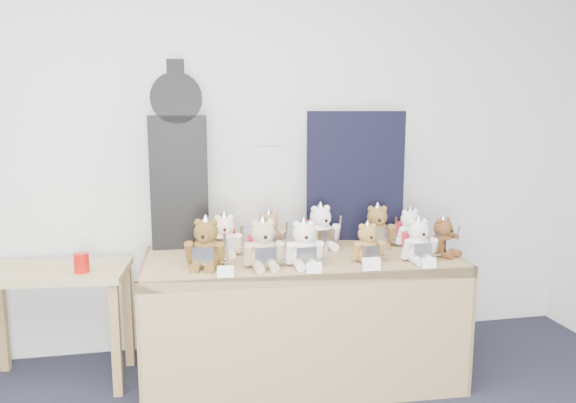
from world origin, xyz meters
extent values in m
plane|color=silver|center=(0.00, 2.50, 1.35)|extent=(6.00, 0.00, 6.00)
cube|color=silver|center=(0.81, 2.49, 1.50)|extent=(0.21, 0.00, 0.30)
cube|color=#967F4C|center=(0.91, 1.90, 0.72)|extent=(1.84, 0.84, 0.06)
cube|color=#967F4C|center=(0.89, 1.54, 0.38)|extent=(1.81, 0.10, 0.75)
cube|color=#967F4C|center=(0.02, 1.94, 0.38)|extent=(0.05, 0.75, 0.75)
cube|color=#967F4C|center=(1.80, 1.86, 0.38)|extent=(0.05, 0.75, 0.75)
cube|color=#987D52|center=(-0.50, 2.12, 0.67)|extent=(0.87, 0.54, 0.04)
cube|color=olive|center=(-0.86, 2.35, 0.33)|extent=(0.05, 0.05, 0.65)
cube|color=olive|center=(-0.14, 1.90, 0.33)|extent=(0.05, 0.05, 0.65)
cube|color=olive|center=(-0.11, 2.28, 0.33)|extent=(0.05, 0.05, 0.65)
cube|color=black|center=(0.23, 2.24, 1.15)|extent=(0.35, 0.11, 0.80)
cylinder|color=black|center=(0.23, 2.24, 1.66)|extent=(0.31, 0.11, 0.30)
cube|color=black|center=(0.23, 2.24, 1.78)|extent=(0.10, 0.09, 0.20)
cube|color=black|center=(1.33, 2.22, 1.17)|extent=(0.61, 0.13, 0.83)
cylinder|color=#AA0F0B|center=(-0.32, 2.01, 0.75)|extent=(0.08, 0.08, 0.11)
ellipsoid|color=brown|center=(0.36, 1.78, 0.83)|extent=(0.21, 0.20, 0.18)
sphere|color=brown|center=(0.36, 1.78, 0.95)|extent=(0.13, 0.13, 0.13)
cylinder|color=brown|center=(0.34, 1.72, 0.94)|extent=(0.06, 0.04, 0.05)
sphere|color=black|center=(0.34, 1.71, 0.94)|extent=(0.02, 0.02, 0.02)
sphere|color=brown|center=(0.32, 1.79, 1.00)|extent=(0.04, 0.04, 0.04)
sphere|color=brown|center=(0.40, 1.77, 1.00)|extent=(0.04, 0.04, 0.04)
cylinder|color=brown|center=(0.27, 1.78, 0.84)|extent=(0.08, 0.11, 0.13)
cylinder|color=brown|center=(0.43, 1.73, 0.84)|extent=(0.08, 0.11, 0.13)
cylinder|color=brown|center=(0.30, 1.73, 0.78)|extent=(0.08, 0.13, 0.05)
cylinder|color=brown|center=(0.38, 1.71, 0.78)|extent=(0.08, 0.13, 0.05)
cube|color=white|center=(0.34, 1.71, 0.83)|extent=(0.12, 0.05, 0.10)
cone|color=white|center=(0.36, 1.78, 1.00)|extent=(0.11, 0.11, 0.08)
cube|color=white|center=(0.46, 1.71, 0.86)|extent=(0.03, 0.05, 0.19)
cube|color=white|center=(0.46, 1.71, 0.79)|extent=(0.05, 0.02, 0.01)
ellipsoid|color=tan|center=(0.66, 1.72, 0.83)|extent=(0.18, 0.16, 0.18)
sphere|color=tan|center=(0.66, 1.72, 0.94)|extent=(0.13, 0.13, 0.13)
cylinder|color=tan|center=(0.66, 1.66, 0.93)|extent=(0.06, 0.03, 0.05)
sphere|color=black|center=(0.66, 1.64, 0.93)|extent=(0.02, 0.02, 0.02)
sphere|color=tan|center=(0.62, 1.72, 0.99)|extent=(0.04, 0.04, 0.04)
sphere|color=tan|center=(0.70, 1.72, 0.99)|extent=(0.04, 0.04, 0.04)
cylinder|color=tan|center=(0.58, 1.69, 0.84)|extent=(0.05, 0.10, 0.13)
cylinder|color=tan|center=(0.74, 1.70, 0.84)|extent=(0.05, 0.10, 0.13)
cylinder|color=tan|center=(0.62, 1.65, 0.78)|extent=(0.06, 0.12, 0.05)
cylinder|color=tan|center=(0.70, 1.66, 0.78)|extent=(0.06, 0.12, 0.05)
cube|color=white|center=(0.66, 1.65, 0.83)|extent=(0.11, 0.02, 0.10)
cone|color=white|center=(0.66, 1.72, 1.00)|extent=(0.11, 0.11, 0.08)
cube|color=white|center=(0.77, 1.69, 0.86)|extent=(0.02, 0.04, 0.18)
cube|color=white|center=(0.77, 1.69, 0.79)|extent=(0.05, 0.01, 0.01)
cube|color=red|center=(0.66, 1.78, 0.84)|extent=(0.14, 0.04, 0.16)
ellipsoid|color=silver|center=(0.88, 1.70, 0.82)|extent=(0.17, 0.15, 0.17)
sphere|color=silver|center=(0.88, 1.70, 0.94)|extent=(0.12, 0.12, 0.12)
cylinder|color=silver|center=(0.88, 1.65, 0.93)|extent=(0.05, 0.03, 0.05)
sphere|color=black|center=(0.88, 1.63, 0.93)|extent=(0.02, 0.02, 0.02)
sphere|color=silver|center=(0.84, 1.70, 0.98)|extent=(0.04, 0.04, 0.04)
sphere|color=silver|center=(0.92, 1.70, 0.98)|extent=(0.04, 0.04, 0.04)
cylinder|color=silver|center=(0.80, 1.68, 0.83)|extent=(0.05, 0.09, 0.13)
cylinder|color=silver|center=(0.96, 1.68, 0.83)|extent=(0.05, 0.09, 0.13)
cylinder|color=silver|center=(0.84, 1.64, 0.78)|extent=(0.05, 0.11, 0.05)
cylinder|color=silver|center=(0.92, 1.64, 0.78)|extent=(0.05, 0.11, 0.05)
cube|color=white|center=(0.88, 1.64, 0.83)|extent=(0.11, 0.02, 0.09)
cone|color=white|center=(0.88, 1.70, 0.99)|extent=(0.10, 0.10, 0.08)
cube|color=white|center=(0.98, 1.67, 0.86)|extent=(0.01, 0.04, 0.18)
cube|color=white|center=(0.98, 1.67, 0.79)|extent=(0.05, 0.01, 0.01)
ellipsoid|color=olive|center=(1.25, 1.71, 0.81)|extent=(0.15, 0.13, 0.15)
sphere|color=olive|center=(1.25, 1.71, 0.91)|extent=(0.11, 0.11, 0.11)
cylinder|color=olive|center=(1.25, 1.67, 0.90)|extent=(0.05, 0.02, 0.04)
sphere|color=black|center=(1.25, 1.65, 0.90)|extent=(0.02, 0.02, 0.02)
sphere|color=olive|center=(1.21, 1.71, 0.95)|extent=(0.03, 0.03, 0.03)
sphere|color=olive|center=(1.28, 1.71, 0.95)|extent=(0.03, 0.03, 0.03)
cylinder|color=olive|center=(1.18, 1.69, 0.82)|extent=(0.04, 0.08, 0.11)
cylinder|color=olive|center=(1.31, 1.70, 0.82)|extent=(0.04, 0.08, 0.11)
cylinder|color=olive|center=(1.21, 1.66, 0.77)|extent=(0.05, 0.10, 0.04)
cylinder|color=olive|center=(1.28, 1.66, 0.77)|extent=(0.05, 0.10, 0.04)
cube|color=white|center=(1.25, 1.66, 0.82)|extent=(0.09, 0.02, 0.08)
cone|color=white|center=(1.25, 1.71, 0.96)|extent=(0.09, 0.09, 0.07)
cube|color=white|center=(1.34, 1.69, 0.84)|extent=(0.01, 0.04, 0.15)
cube|color=white|center=(1.34, 1.69, 0.79)|extent=(0.04, 0.01, 0.01)
ellipsoid|color=silver|center=(1.53, 1.67, 0.82)|extent=(0.17, 0.14, 0.16)
sphere|color=silver|center=(1.53, 1.67, 0.93)|extent=(0.12, 0.12, 0.12)
cylinder|color=silver|center=(1.53, 1.62, 0.92)|extent=(0.05, 0.03, 0.05)
sphere|color=black|center=(1.53, 1.60, 0.92)|extent=(0.02, 0.02, 0.02)
sphere|color=silver|center=(1.49, 1.67, 0.97)|extent=(0.04, 0.04, 0.04)
sphere|color=silver|center=(1.57, 1.67, 0.97)|extent=(0.04, 0.04, 0.04)
cylinder|color=silver|center=(1.45, 1.65, 0.83)|extent=(0.05, 0.09, 0.12)
cylinder|color=silver|center=(1.60, 1.65, 0.83)|extent=(0.05, 0.09, 0.12)
cylinder|color=silver|center=(1.49, 1.61, 0.78)|extent=(0.05, 0.11, 0.05)
cylinder|color=silver|center=(1.57, 1.62, 0.78)|extent=(0.05, 0.11, 0.05)
cube|color=white|center=(1.53, 1.61, 0.82)|extent=(0.10, 0.02, 0.09)
cone|color=white|center=(1.53, 1.67, 0.98)|extent=(0.10, 0.10, 0.08)
cube|color=white|center=(1.63, 1.64, 0.85)|extent=(0.01, 0.04, 0.17)
cube|color=white|center=(1.63, 1.64, 0.79)|extent=(0.05, 0.01, 0.01)
cube|color=red|center=(1.53, 1.73, 0.83)|extent=(0.13, 0.03, 0.14)
ellipsoid|color=brown|center=(1.72, 1.75, 0.82)|extent=(0.19, 0.18, 0.15)
sphere|color=brown|center=(1.72, 1.75, 0.92)|extent=(0.11, 0.11, 0.11)
cylinder|color=brown|center=(1.74, 1.71, 0.91)|extent=(0.05, 0.04, 0.05)
sphere|color=black|center=(1.75, 1.70, 0.91)|extent=(0.02, 0.02, 0.02)
sphere|color=brown|center=(1.69, 1.74, 0.96)|extent=(0.03, 0.03, 0.03)
sphere|color=brown|center=(1.75, 1.77, 0.96)|extent=(0.03, 0.03, 0.03)
cylinder|color=brown|center=(1.66, 1.71, 0.82)|extent=(0.07, 0.09, 0.11)
cylinder|color=brown|center=(1.79, 1.77, 0.82)|extent=(0.07, 0.09, 0.11)
cylinder|color=brown|center=(1.71, 1.69, 0.77)|extent=(0.08, 0.11, 0.04)
cylinder|color=brown|center=(1.77, 1.72, 0.77)|extent=(0.08, 0.11, 0.04)
cube|color=white|center=(1.74, 1.70, 0.82)|extent=(0.09, 0.06, 0.08)
cone|color=white|center=(1.72, 1.75, 0.96)|extent=(0.09, 0.09, 0.07)
cube|color=white|center=(1.82, 1.77, 0.85)|extent=(0.03, 0.04, 0.16)
cube|color=white|center=(1.82, 1.77, 0.79)|extent=(0.04, 0.02, 0.01)
ellipsoid|color=beige|center=(0.48, 2.00, 0.82)|extent=(0.17, 0.15, 0.16)
sphere|color=beige|center=(0.48, 2.00, 0.93)|extent=(0.12, 0.12, 0.12)
cylinder|color=beige|center=(0.47, 1.95, 0.92)|extent=(0.05, 0.03, 0.05)
sphere|color=black|center=(0.47, 1.93, 0.92)|extent=(0.02, 0.02, 0.02)
sphere|color=beige|center=(0.44, 2.00, 0.98)|extent=(0.04, 0.04, 0.04)
sphere|color=beige|center=(0.52, 2.00, 0.98)|extent=(0.04, 0.04, 0.04)
cylinder|color=beige|center=(0.40, 1.99, 0.83)|extent=(0.05, 0.09, 0.12)
cylinder|color=beige|center=(0.55, 1.97, 0.83)|extent=(0.05, 0.09, 0.12)
cylinder|color=beige|center=(0.44, 1.95, 0.78)|extent=(0.06, 0.11, 0.05)
cylinder|color=beige|center=(0.51, 1.94, 0.78)|extent=(0.06, 0.11, 0.05)
cube|color=white|center=(0.47, 1.94, 0.83)|extent=(0.11, 0.03, 0.09)
cone|color=white|center=(0.48, 2.00, 0.98)|extent=(0.10, 0.10, 0.08)
cube|color=white|center=(0.58, 1.96, 0.85)|extent=(0.02, 0.04, 0.17)
cube|color=white|center=(0.58, 1.96, 0.79)|extent=(0.05, 0.01, 0.01)
cube|color=red|center=(0.48, 2.06, 0.83)|extent=(0.13, 0.04, 0.15)
ellipsoid|color=#9E764F|center=(0.75, 2.05, 0.82)|extent=(0.16, 0.14, 0.16)
sphere|color=#9E764F|center=(0.75, 2.05, 0.93)|extent=(0.12, 0.12, 0.12)
cylinder|color=#9E764F|center=(0.75, 2.00, 0.92)|extent=(0.05, 0.03, 0.05)
sphere|color=black|center=(0.75, 1.98, 0.92)|extent=(0.02, 0.02, 0.02)
sphere|color=#9E764F|center=(0.71, 2.05, 0.97)|extent=(0.04, 0.04, 0.04)
sphere|color=#9E764F|center=(0.78, 2.05, 0.97)|extent=(0.04, 0.04, 0.04)
cylinder|color=#9E764F|center=(0.67, 2.03, 0.83)|extent=(0.04, 0.09, 0.12)
cylinder|color=#9E764F|center=(0.82, 2.03, 0.83)|extent=(0.04, 0.09, 0.12)
cylinder|color=#9E764F|center=(0.71, 1.99, 0.78)|extent=(0.05, 0.10, 0.05)
cylinder|color=#9E764F|center=(0.78, 1.99, 0.78)|extent=(0.05, 0.10, 0.05)
cube|color=white|center=(0.75, 1.99, 0.82)|extent=(0.10, 0.02, 0.09)
cone|color=white|center=(0.75, 2.05, 0.98)|extent=(0.10, 0.10, 0.08)
cube|color=white|center=(0.85, 2.02, 0.85)|extent=(0.01, 0.04, 0.17)
cube|color=white|center=(0.85, 2.02, 0.79)|extent=(0.05, 0.01, 0.01)
ellipsoid|color=silver|center=(1.07, 2.06, 0.83)|extent=(0.21, 0.19, 0.18)
sphere|color=silver|center=(1.07, 2.06, 0.95)|extent=(0.13, 0.13, 0.13)
cylinder|color=silver|center=(1.08, 2.00, 0.94)|extent=(0.06, 0.04, 0.05)
sphere|color=black|center=(1.08, 1.99, 0.94)|extent=(0.02, 0.02, 0.02)
sphere|color=silver|center=(1.03, 2.05, 1.00)|extent=(0.04, 0.04, 0.04)
sphere|color=silver|center=(1.11, 2.07, 1.00)|extent=(0.04, 0.04, 0.04)
cylinder|color=silver|center=(0.99, 2.02, 0.84)|extent=(0.07, 0.11, 0.13)
cylinder|color=silver|center=(1.15, 2.06, 0.84)|extent=(0.07, 0.11, 0.13)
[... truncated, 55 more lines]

